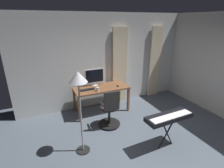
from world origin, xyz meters
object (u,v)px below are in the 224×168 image
object	(u,v)px
computer_keyboard	(87,90)
mug_coffee	(98,89)
computer_monitor	(95,76)
office_chair	(110,110)
piano_keyboard	(169,118)
desk	(101,90)
floor_lamp	(79,85)
computer_mouse	(118,86)

from	to	relation	value
computer_keyboard	mug_coffee	size ratio (longest dim) A/B	3.28
mug_coffee	computer_monitor	bearing A→B (deg)	-99.43
computer_monitor	mug_coffee	distance (m)	0.50
computer_monitor	mug_coffee	bearing A→B (deg)	80.57
office_chair	computer_monitor	size ratio (longest dim) A/B	1.80
mug_coffee	piano_keyboard	size ratio (longest dim) A/B	0.12
computer_keyboard	office_chair	bearing A→B (deg)	112.29
computer_keyboard	desk	bearing A→B (deg)	-174.92
office_chair	piano_keyboard	bearing A→B (deg)	-50.60
desk	mug_coffee	size ratio (longest dim) A/B	12.24
desk	computer_keyboard	bearing A→B (deg)	5.08
computer_monitor	floor_lamp	world-z (taller)	floor_lamp
computer_monitor	computer_mouse	bearing A→B (deg)	148.85
floor_lamp	desk	bearing A→B (deg)	-123.89
computer_monitor	computer_mouse	size ratio (longest dim) A/B	5.57
office_chair	mug_coffee	xyz separation A→B (m)	(0.10, -0.61, 0.34)
office_chair	desk	bearing A→B (deg)	89.36
computer_keyboard	floor_lamp	distance (m)	1.62
piano_keyboard	computer_keyboard	bearing A→B (deg)	-62.08
office_chair	piano_keyboard	xyz separation A→B (m)	(-0.79, 1.17, 0.24)
office_chair	computer_mouse	bearing A→B (deg)	57.16
desk	piano_keyboard	bearing A→B (deg)	109.42
computer_mouse	piano_keyboard	distance (m)	1.88
desk	mug_coffee	xyz separation A→B (m)	(0.18, 0.22, 0.15)
computer_mouse	floor_lamp	distance (m)	2.02
desk	computer_monitor	distance (m)	0.44
office_chair	computer_keyboard	size ratio (longest dim) A/B	2.45
computer_mouse	office_chair	bearing A→B (deg)	51.84
computer_mouse	desk	bearing A→B (deg)	-15.04
office_chair	piano_keyboard	size ratio (longest dim) A/B	0.98
desk	office_chair	xyz separation A→B (m)	(0.09, 0.83, -0.20)
desk	computer_keyboard	world-z (taller)	computer_keyboard
piano_keyboard	mug_coffee	bearing A→B (deg)	-65.14
office_chair	computer_monitor	xyz separation A→B (m)	(0.02, -1.05, 0.56)
mug_coffee	computer_mouse	bearing A→B (deg)	-171.72
floor_lamp	mug_coffee	bearing A→B (deg)	-122.65
office_chair	computer_keyboard	world-z (taller)	office_chair
desk	floor_lamp	xyz separation A→B (m)	(0.94, 1.40, 0.79)
computer_mouse	mug_coffee	world-z (taller)	mug_coffee
computer_mouse	piano_keyboard	world-z (taller)	computer_mouse
computer_keyboard	mug_coffee	distance (m)	0.29
mug_coffee	computer_keyboard	bearing A→B (deg)	-39.00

